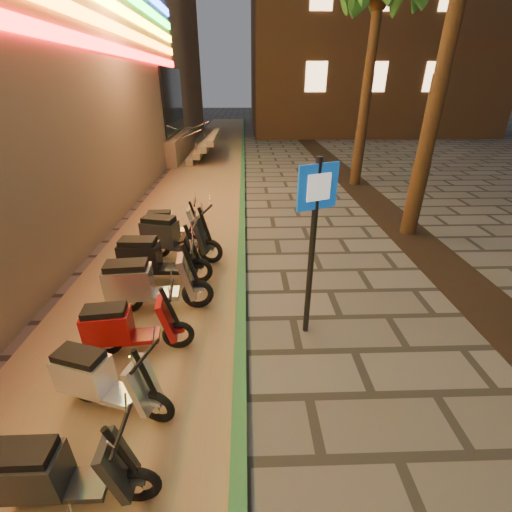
{
  "coord_description": "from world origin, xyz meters",
  "views": [
    {
      "loc": [
        -0.79,
        -1.44,
        3.64
      ],
      "look_at": [
        -0.63,
        3.36,
        1.2
      ],
      "focal_mm": 24.0,
      "sensor_mm": 36.0,
      "label": 1
    }
  ],
  "objects_px": {
    "scooter_6": "(125,327)",
    "scooter_10": "(170,224)",
    "pedestrian_sign": "(314,228)",
    "scooter_9": "(172,236)",
    "scooter_4": "(56,473)",
    "scooter_8": "(154,259)",
    "scooter_5": "(101,379)",
    "scooter_7": "(146,284)"
  },
  "relations": [
    {
      "from": "scooter_9",
      "to": "scooter_5",
      "type": "bearing_deg",
      "value": -77.28
    },
    {
      "from": "scooter_8",
      "to": "scooter_4",
      "type": "bearing_deg",
      "value": -87.45
    },
    {
      "from": "scooter_6",
      "to": "scooter_4",
      "type": "bearing_deg",
      "value": -96.51
    },
    {
      "from": "pedestrian_sign",
      "to": "scooter_8",
      "type": "bearing_deg",
      "value": 126.7
    },
    {
      "from": "scooter_9",
      "to": "scooter_10",
      "type": "distance_m",
      "value": 1.09
    },
    {
      "from": "scooter_5",
      "to": "scooter_9",
      "type": "xyz_separation_m",
      "value": [
        0.11,
        4.05,
        0.1
      ]
    },
    {
      "from": "pedestrian_sign",
      "to": "scooter_9",
      "type": "distance_m",
      "value": 3.92
    },
    {
      "from": "pedestrian_sign",
      "to": "scooter_8",
      "type": "height_order",
      "value": "pedestrian_sign"
    },
    {
      "from": "scooter_6",
      "to": "scooter_10",
      "type": "height_order",
      "value": "scooter_6"
    },
    {
      "from": "scooter_5",
      "to": "scooter_8",
      "type": "xyz_separation_m",
      "value": [
        -0.05,
        3.0,
        0.09
      ]
    },
    {
      "from": "scooter_4",
      "to": "scooter_9",
      "type": "height_order",
      "value": "scooter_9"
    },
    {
      "from": "scooter_7",
      "to": "scooter_8",
      "type": "height_order",
      "value": "scooter_7"
    },
    {
      "from": "scooter_8",
      "to": "scooter_10",
      "type": "bearing_deg",
      "value": 95.22
    },
    {
      "from": "scooter_6",
      "to": "scooter_9",
      "type": "xyz_separation_m",
      "value": [
        0.12,
        3.08,
        0.09
      ]
    },
    {
      "from": "pedestrian_sign",
      "to": "scooter_6",
      "type": "xyz_separation_m",
      "value": [
        -2.73,
        -0.43,
        -1.34
      ]
    },
    {
      "from": "scooter_4",
      "to": "scooter_6",
      "type": "distance_m",
      "value": 2.07
    },
    {
      "from": "scooter_8",
      "to": "scooter_9",
      "type": "height_order",
      "value": "scooter_9"
    },
    {
      "from": "scooter_6",
      "to": "scooter_10",
      "type": "distance_m",
      "value": 4.13
    },
    {
      "from": "scooter_5",
      "to": "scooter_9",
      "type": "height_order",
      "value": "scooter_9"
    },
    {
      "from": "scooter_6",
      "to": "scooter_10",
      "type": "xyz_separation_m",
      "value": [
        -0.16,
        4.12,
        -0.02
      ]
    },
    {
      "from": "scooter_4",
      "to": "scooter_9",
      "type": "xyz_separation_m",
      "value": [
        0.12,
        5.15,
        0.11
      ]
    },
    {
      "from": "scooter_5",
      "to": "scooter_6",
      "type": "distance_m",
      "value": 0.97
    },
    {
      "from": "scooter_4",
      "to": "scooter_9",
      "type": "bearing_deg",
      "value": 88.33
    },
    {
      "from": "scooter_4",
      "to": "scooter_5",
      "type": "bearing_deg",
      "value": 89.49
    },
    {
      "from": "scooter_5",
      "to": "scooter_10",
      "type": "bearing_deg",
      "value": 109.75
    },
    {
      "from": "scooter_8",
      "to": "scooter_10",
      "type": "height_order",
      "value": "scooter_8"
    },
    {
      "from": "scooter_5",
      "to": "scooter_6",
      "type": "bearing_deg",
      "value": 108.06
    },
    {
      "from": "scooter_9",
      "to": "scooter_8",
      "type": "bearing_deg",
      "value": -84.2
    },
    {
      "from": "scooter_7",
      "to": "scooter_8",
      "type": "bearing_deg",
      "value": 90.05
    },
    {
      "from": "scooter_9",
      "to": "scooter_7",
      "type": "bearing_deg",
      "value": -77.85
    },
    {
      "from": "scooter_6",
      "to": "scooter_7",
      "type": "bearing_deg",
      "value": 81.37
    },
    {
      "from": "pedestrian_sign",
      "to": "scooter_6",
      "type": "height_order",
      "value": "pedestrian_sign"
    },
    {
      "from": "pedestrian_sign",
      "to": "scooter_10",
      "type": "distance_m",
      "value": 4.89
    },
    {
      "from": "scooter_5",
      "to": "scooter_10",
      "type": "xyz_separation_m",
      "value": [
        -0.17,
        5.1,
        -0.01
      ]
    },
    {
      "from": "scooter_9",
      "to": "scooter_10",
      "type": "height_order",
      "value": "scooter_9"
    },
    {
      "from": "scooter_8",
      "to": "scooter_6",
      "type": "bearing_deg",
      "value": -86.85
    },
    {
      "from": "scooter_6",
      "to": "pedestrian_sign",
      "type": "bearing_deg",
      "value": 2.42
    },
    {
      "from": "scooter_7",
      "to": "scooter_8",
      "type": "distance_m",
      "value": 0.96
    },
    {
      "from": "pedestrian_sign",
      "to": "scooter_10",
      "type": "height_order",
      "value": "pedestrian_sign"
    },
    {
      "from": "scooter_9",
      "to": "scooter_10",
      "type": "bearing_deg",
      "value": 119.2
    },
    {
      "from": "scooter_5",
      "to": "scooter_7",
      "type": "distance_m",
      "value": 2.04
    },
    {
      "from": "scooter_4",
      "to": "scooter_7",
      "type": "relative_size",
      "value": 0.81
    }
  ]
}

